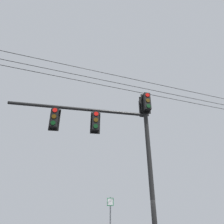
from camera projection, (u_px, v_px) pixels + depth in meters
The scene contains 3 objects.
signal_mast_assembly at pixel (120, 132), 9.10m from camera, with size 6.29×1.99×7.34m.
route_sign_primary at pixel (110, 221), 10.40m from camera, with size 0.30×0.22×2.85m.
overhead_wire_span at pixel (129, 85), 10.26m from camera, with size 17.88×1.93×0.94m.
Camera 1 is at (-5.48, -8.14, 1.95)m, focal length 32.54 mm.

